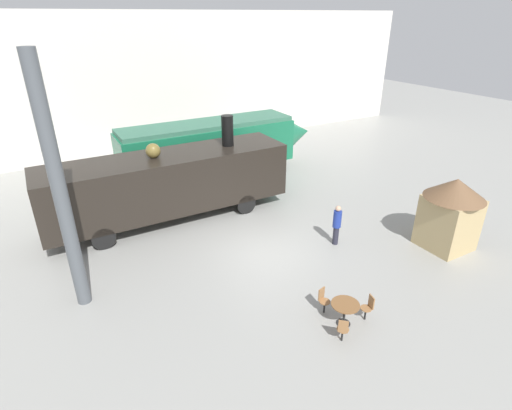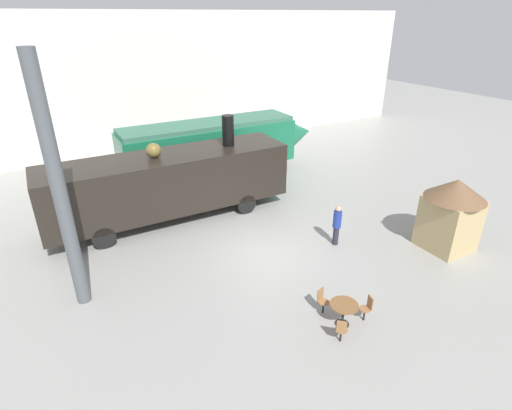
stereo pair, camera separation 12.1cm
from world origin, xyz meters
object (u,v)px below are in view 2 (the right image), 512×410
at_px(streamlined_locomotive, 222,143).
at_px(steam_locomotive, 170,181).
at_px(cafe_table_near, 344,309).
at_px(ticket_kiosk, 452,211).
at_px(visitor_person, 337,224).
at_px(cafe_chair_0, 341,329).

height_order(streamlined_locomotive, steam_locomotive, steam_locomotive).
bearing_deg(cafe_table_near, ticket_kiosk, 12.89).
distance_m(streamlined_locomotive, ticket_kiosk, 12.65).
distance_m(steam_locomotive, cafe_table_near, 9.85).
relative_size(cafe_table_near, visitor_person, 0.50).
relative_size(cafe_chair_0, visitor_person, 0.49).
distance_m(cafe_chair_0, ticket_kiosk, 7.65).
distance_m(cafe_table_near, cafe_chair_0, 0.82).
bearing_deg(steam_locomotive, ticket_kiosk, -41.56).
relative_size(streamlined_locomotive, cafe_table_near, 13.59).
bearing_deg(cafe_chair_0, cafe_table_near, 0.00).
relative_size(streamlined_locomotive, visitor_person, 6.79).
bearing_deg(ticket_kiosk, cafe_table_near, -167.11).
bearing_deg(cafe_table_near, streamlined_locomotive, 81.09).
height_order(streamlined_locomotive, visitor_person, streamlined_locomotive).
height_order(streamlined_locomotive, cafe_table_near, streamlined_locomotive).
relative_size(steam_locomotive, cafe_chair_0, 12.63).
height_order(steam_locomotive, visitor_person, steam_locomotive).
relative_size(steam_locomotive, ticket_kiosk, 3.66).
height_order(cafe_chair_0, ticket_kiosk, ticket_kiosk).
distance_m(streamlined_locomotive, visitor_person, 9.50).
bearing_deg(cafe_chair_0, streamlined_locomotive, 33.59).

